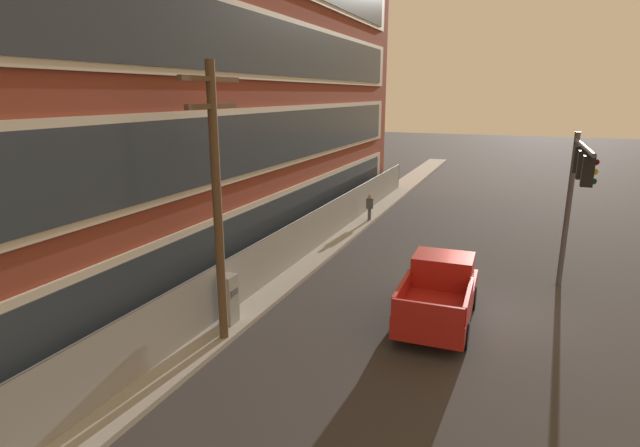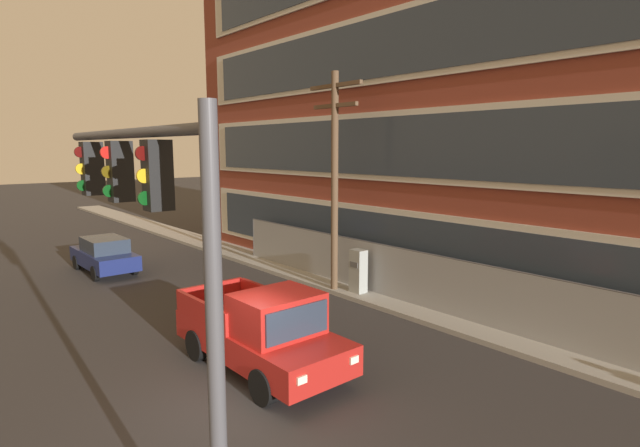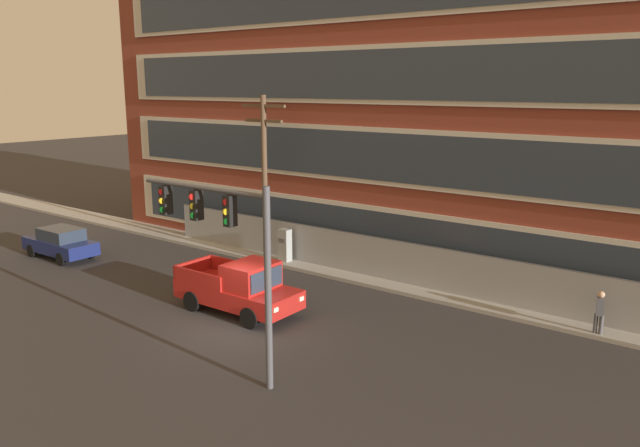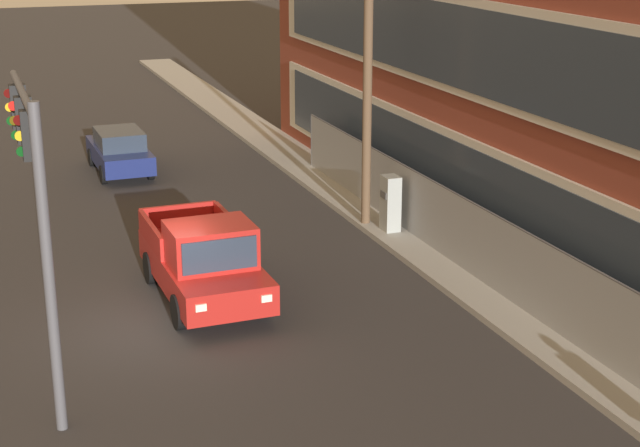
# 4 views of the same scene
# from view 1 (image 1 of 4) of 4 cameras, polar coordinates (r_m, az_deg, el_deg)

# --- Properties ---
(ground_plane) EXTENTS (160.00, 160.00, 0.00)m
(ground_plane) POSITION_cam_1_polar(r_m,az_deg,el_deg) (18.19, 18.12, -9.63)
(ground_plane) COLOR #333030
(sidewalk_building_side) EXTENTS (80.00, 1.87, 0.16)m
(sidewalk_building_side) POSITION_cam_1_polar(r_m,az_deg,el_deg) (20.02, -4.75, -6.41)
(sidewalk_building_side) COLOR #9E9B93
(sidewalk_building_side) RESTS_ON ground
(brick_mill_building) EXTENTS (37.97, 11.99, 18.08)m
(brick_mill_building) POSITION_cam_1_polar(r_m,az_deg,el_deg) (23.14, -19.99, 18.25)
(brick_mill_building) COLOR brown
(brick_mill_building) RESTS_ON ground
(chain_link_fence) EXTENTS (33.15, 0.06, 2.02)m
(chain_link_fence) POSITION_cam_1_polar(r_m,az_deg,el_deg) (23.73, -0.18, -0.59)
(chain_link_fence) COLOR gray
(chain_link_fence) RESTS_ON ground
(traffic_signal_mast) EXTENTS (5.19, 0.43, 5.91)m
(traffic_signal_mast) POSITION_cam_1_polar(r_m,az_deg,el_deg) (19.15, 27.26, 4.17)
(traffic_signal_mast) COLOR #4C4C51
(traffic_signal_mast) RESTS_ON ground
(pickup_truck_red) EXTENTS (5.10, 2.24, 2.08)m
(pickup_truck_red) POSITION_cam_1_polar(r_m,az_deg,el_deg) (16.83, 13.49, -7.71)
(pickup_truck_red) COLOR #AD1E19
(pickup_truck_red) RESTS_ON ground
(utility_pole_near_corner) EXTENTS (2.65, 0.26, 8.12)m
(utility_pole_near_corner) POSITION_cam_1_polar(r_m,az_deg,el_deg) (14.22, -11.72, 3.35)
(utility_pole_near_corner) COLOR brown
(utility_pole_near_corner) RESTS_ON ground
(electrical_cabinet) EXTENTS (0.56, 0.46, 1.75)m
(electrical_cabinet) POSITION_cam_1_polar(r_m,az_deg,el_deg) (16.22, -10.39, -8.76)
(electrical_cabinet) COLOR #939993
(electrical_cabinet) RESTS_ON ground
(pedestrian_near_cabinet) EXTENTS (0.33, 0.45, 1.69)m
(pedestrian_near_cabinet) POSITION_cam_1_polar(r_m,az_deg,el_deg) (28.84, 5.69, 1.98)
(pedestrian_near_cabinet) COLOR #4C4C51
(pedestrian_near_cabinet) RESTS_ON ground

